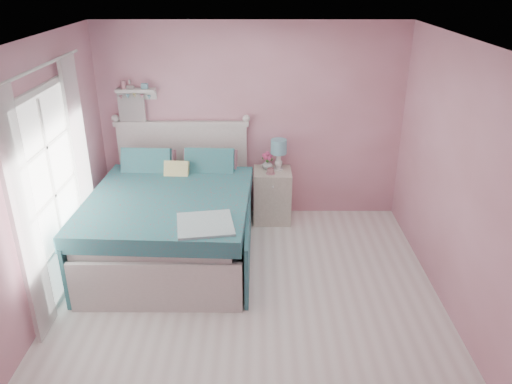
{
  "coord_description": "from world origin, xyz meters",
  "views": [
    {
      "loc": [
        0.09,
        -4.15,
        3.17
      ],
      "look_at": [
        0.07,
        1.2,
        0.76
      ],
      "focal_mm": 35.0,
      "sensor_mm": 36.0,
      "label": 1
    }
  ],
  "objects_px": {
    "bed": "(173,221)",
    "teacup": "(271,171)",
    "table_lamp": "(279,149)",
    "nightstand": "(272,195)",
    "vase": "(267,164)"
  },
  "relations": [
    {
      "from": "nightstand",
      "to": "bed",
      "type": "bearing_deg",
      "value": -143.69
    },
    {
      "from": "bed",
      "to": "teacup",
      "type": "xyz_separation_m",
      "value": [
        1.18,
        0.78,
        0.33
      ]
    },
    {
      "from": "table_lamp",
      "to": "teacup",
      "type": "height_order",
      "value": "table_lamp"
    },
    {
      "from": "bed",
      "to": "nightstand",
      "type": "xyz_separation_m",
      "value": [
        1.21,
        0.89,
        -0.07
      ]
    },
    {
      "from": "table_lamp",
      "to": "vase",
      "type": "relative_size",
      "value": 2.87
    },
    {
      "from": "bed",
      "to": "teacup",
      "type": "relative_size",
      "value": 24.98
    },
    {
      "from": "nightstand",
      "to": "table_lamp",
      "type": "bearing_deg",
      "value": 28.69
    },
    {
      "from": "bed",
      "to": "table_lamp",
      "type": "distance_m",
      "value": 1.69
    },
    {
      "from": "table_lamp",
      "to": "teacup",
      "type": "relative_size",
      "value": 4.47
    },
    {
      "from": "nightstand",
      "to": "vase",
      "type": "distance_m",
      "value": 0.44
    },
    {
      "from": "bed",
      "to": "table_lamp",
      "type": "bearing_deg",
      "value": 38.47
    },
    {
      "from": "table_lamp",
      "to": "teacup",
      "type": "distance_m",
      "value": 0.31
    },
    {
      "from": "nightstand",
      "to": "teacup",
      "type": "bearing_deg",
      "value": -105.19
    },
    {
      "from": "nightstand",
      "to": "teacup",
      "type": "relative_size",
      "value": 7.71
    },
    {
      "from": "bed",
      "to": "teacup",
      "type": "height_order",
      "value": "bed"
    }
  ]
}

